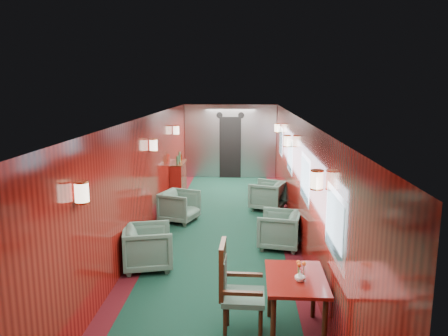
{
  "coord_description": "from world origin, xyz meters",
  "views": [
    {
      "loc": [
        0.45,
        -8.27,
        3.01
      ],
      "look_at": [
        0.0,
        1.47,
        1.15
      ],
      "focal_mm": 35.0,
      "sensor_mm": 36.0,
      "label": 1
    }
  ],
  "objects_px": {
    "credenza": "(179,179)",
    "armchair_left_near": "(148,247)",
    "dining_table": "(296,287)",
    "armchair_right_far": "(267,195)",
    "armchair_left_far": "(180,206)",
    "side_chair": "(234,286)",
    "armchair_right_near": "(279,230)"
  },
  "relations": [
    {
      "from": "credenza",
      "to": "armchair_left_near",
      "type": "xyz_separation_m",
      "value": [
        0.22,
        -4.84,
        -0.12
      ]
    },
    {
      "from": "credenza",
      "to": "armchair_right_far",
      "type": "xyz_separation_m",
      "value": [
        2.37,
        -1.24,
        -0.13
      ]
    },
    {
      "from": "dining_table",
      "to": "armchair_left_far",
      "type": "xyz_separation_m",
      "value": [
        -2.06,
        4.46,
        -0.29
      ]
    },
    {
      "from": "armchair_right_far",
      "to": "armchair_left_far",
      "type": "bearing_deg",
      "value": -41.67
    },
    {
      "from": "armchair_left_near",
      "to": "armchair_right_far",
      "type": "distance_m",
      "value": 4.2
    },
    {
      "from": "dining_table",
      "to": "credenza",
      "type": "bearing_deg",
      "value": 110.7
    },
    {
      "from": "dining_table",
      "to": "armchair_left_near",
      "type": "bearing_deg",
      "value": 140.27
    },
    {
      "from": "dining_table",
      "to": "armchair_right_near",
      "type": "xyz_separation_m",
      "value": [
        0.04,
        2.94,
        -0.29
      ]
    },
    {
      "from": "credenza",
      "to": "armchair_right_far",
      "type": "relative_size",
      "value": 1.57
    },
    {
      "from": "credenza",
      "to": "armchair_left_near",
      "type": "bearing_deg",
      "value": -87.44
    },
    {
      "from": "armchair_left_near",
      "to": "dining_table",
      "type": "bearing_deg",
      "value": -144.01
    },
    {
      "from": "armchair_left_far",
      "to": "side_chair",
      "type": "bearing_deg",
      "value": -143.86
    },
    {
      "from": "armchair_right_far",
      "to": "armchair_left_near",
      "type": "bearing_deg",
      "value": -9.94
    },
    {
      "from": "armchair_right_near",
      "to": "armchair_right_far",
      "type": "bearing_deg",
      "value": -165.76
    },
    {
      "from": "dining_table",
      "to": "armchair_right_near",
      "type": "height_order",
      "value": "dining_table"
    },
    {
      "from": "dining_table",
      "to": "armchair_right_far",
      "type": "bearing_deg",
      "value": 91.48
    },
    {
      "from": "armchair_left_far",
      "to": "armchair_right_near",
      "type": "distance_m",
      "value": 2.59
    },
    {
      "from": "armchair_left_far",
      "to": "armchair_right_far",
      "type": "height_order",
      "value": "armchair_right_far"
    },
    {
      "from": "dining_table",
      "to": "credenza",
      "type": "relative_size",
      "value": 0.84
    },
    {
      "from": "armchair_left_far",
      "to": "dining_table",
      "type": "bearing_deg",
      "value": -135.52
    },
    {
      "from": "armchair_left_near",
      "to": "armchair_right_far",
      "type": "height_order",
      "value": "armchair_left_near"
    },
    {
      "from": "dining_table",
      "to": "side_chair",
      "type": "distance_m",
      "value": 0.74
    },
    {
      "from": "dining_table",
      "to": "armchair_right_far",
      "type": "distance_m",
      "value": 5.51
    },
    {
      "from": "credenza",
      "to": "dining_table",
      "type": "bearing_deg",
      "value": -70.21
    },
    {
      "from": "side_chair",
      "to": "armchair_right_far",
      "type": "relative_size",
      "value": 1.53
    },
    {
      "from": "dining_table",
      "to": "armchair_right_far",
      "type": "xyz_separation_m",
      "value": [
        -0.06,
        5.5,
        -0.29
      ]
    },
    {
      "from": "side_chair",
      "to": "armchair_left_far",
      "type": "bearing_deg",
      "value": 108.37
    },
    {
      "from": "armchair_left_far",
      "to": "armchair_right_near",
      "type": "bearing_deg",
      "value": -106.19
    },
    {
      "from": "side_chair",
      "to": "armchair_left_far",
      "type": "distance_m",
      "value": 4.69
    },
    {
      "from": "credenza",
      "to": "armchair_left_far",
      "type": "distance_m",
      "value": 2.31
    },
    {
      "from": "side_chair",
      "to": "armchair_left_near",
      "type": "bearing_deg",
      "value": 129.35
    },
    {
      "from": "side_chair",
      "to": "armchair_left_near",
      "type": "relative_size",
      "value": 1.48
    }
  ]
}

